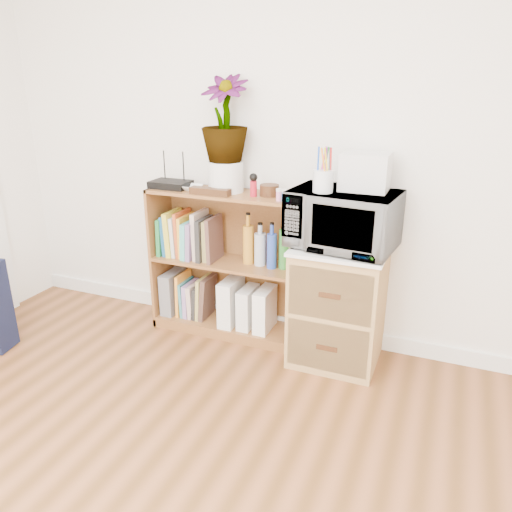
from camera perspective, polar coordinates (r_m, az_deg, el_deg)
The scene contains 21 objects.
skirting_board at distance 3.39m, azimuth 3.27°, elevation -7.72°, with size 4.00×0.02×0.10m, color white.
bookshelf at distance 3.22m, azimuth -3.30°, elevation -0.98°, with size 1.00×0.30×0.95m, color brown.
wicker_unit at distance 2.98m, azimuth 9.33°, elevation -5.66°, with size 0.50×0.45×0.70m, color #9E7542.
microwave at distance 2.78m, azimuth 9.89°, elevation 4.14°, with size 0.57×0.39×0.32m, color silver.
pen_cup at distance 2.69m, azimuth 7.68°, elevation 8.48°, with size 0.11×0.11×0.12m, color white.
small_appliance at distance 2.77m, azimuth 12.39°, elevation 9.40°, with size 0.25×0.21×0.20m, color silver.
router at distance 3.24m, azimuth -9.73°, elevation 8.08°, with size 0.25×0.17×0.04m, color black.
white_bowl at distance 3.15m, azimuth -7.35°, elevation 7.76°, with size 0.13×0.13×0.03m, color white.
plant_pot at distance 3.08m, azimuth -3.47°, elevation 9.05°, with size 0.22×0.22×0.18m, color silver.
potted_plant at distance 3.04m, azimuth -3.60°, elevation 15.39°, with size 0.28×0.28×0.50m, color #2F6F2C.
trinket_box at distance 3.01m, azimuth -5.27°, elevation 7.36°, with size 0.25×0.06×0.04m, color #33190E.
kokeshi_doll at distance 2.96m, azimuth -0.29°, elevation 7.70°, with size 0.04×0.04×0.09m, color #AC1526.
wooden_bowl at distance 2.97m, azimuth 1.53°, elevation 7.52°, with size 0.11×0.11×0.07m, color #361C0E.
paint_jars at distance 2.84m, azimuth 3.24°, elevation 6.77°, with size 0.10×0.04×0.05m, color pink.
file_box at distance 3.51m, azimuth -9.43°, elevation -4.01°, with size 0.09×0.23×0.29m, color slate.
magazine_holder_left at distance 3.30m, azimuth -2.84°, elevation -5.18°, with size 0.10×0.25×0.31m, color white.
magazine_holder_mid at distance 3.26m, azimuth -0.92°, elevation -5.86°, with size 0.08×0.21×0.27m, color white.
magazine_holder_right at distance 3.22m, azimuth 1.03°, elevation -6.10°, with size 0.09×0.22×0.28m, color white.
cookbooks at distance 3.28m, azimuth -7.48°, elevation 2.28°, with size 0.40×0.20×0.31m.
liquor_bottles at distance 3.05m, azimuth 1.81°, elevation 1.30°, with size 0.39×0.07×0.32m.
lower_books at distance 3.43m, azimuth -6.84°, elevation -4.72°, with size 0.23×0.19×0.30m.
Camera 1 is at (0.96, -0.61, 1.62)m, focal length 35.00 mm.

